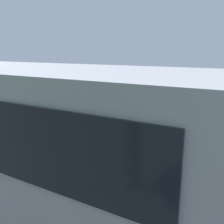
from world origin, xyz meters
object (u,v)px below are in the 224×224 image
object	(u,v)px
tour_bus	(14,144)
stunt_motorcycle	(116,97)
spectator_far_left	(125,142)
spectator_right	(45,125)
spectator_left	(96,136)
parked_motorcycle_silver	(191,190)
traffic_cone	(141,116)
spectator_centre	(66,129)

from	to	relation	value
tour_bus	stunt_motorcycle	size ratio (longest dim) A/B	4.85
spectator_far_left	spectator_right	distance (m)	3.11
spectator_left	parked_motorcycle_silver	distance (m)	3.06
tour_bus	spectator_right	size ratio (longest dim) A/B	5.06
spectator_right	traffic_cone	bearing A→B (deg)	-99.39
tour_bus	parked_motorcycle_silver	bearing A→B (deg)	-144.58
spectator_right	stunt_motorcycle	bearing A→B (deg)	-81.80
spectator_far_left	parked_motorcycle_silver	size ratio (longest dim) A/B	0.87
spectator_far_left	spectator_right	size ratio (longest dim) A/B	0.99
tour_bus	spectator_right	distance (m)	3.41
spectator_left	traffic_cone	xyz separation A→B (m)	(1.23, -5.51, -0.77)
parked_motorcycle_silver	stunt_motorcycle	size ratio (longest dim) A/B	1.10
spectator_centre	traffic_cone	distance (m)	5.58
traffic_cone	stunt_motorcycle	bearing A→B (deg)	-14.88
spectator_left	spectator_centre	size ratio (longest dim) A/B	0.99
spectator_centre	spectator_right	xyz separation A→B (m)	(0.96, -0.02, -0.01)
spectator_centre	traffic_cone	size ratio (longest dim) A/B	2.89
stunt_motorcycle	traffic_cone	world-z (taller)	stunt_motorcycle
tour_bus	spectator_far_left	bearing A→B (deg)	-112.29
spectator_centre	spectator_left	bearing A→B (deg)	-179.65
spectator_right	parked_motorcycle_silver	distance (m)	5.17
spectator_far_left	stunt_motorcycle	size ratio (longest dim) A/B	0.95
tour_bus	spectator_right	xyz separation A→B (m)	(2.00, -2.71, -0.56)
spectator_far_left	spectator_left	bearing A→B (deg)	0.52
spectator_right	traffic_cone	xyz separation A→B (m)	(-0.91, -5.51, -0.78)
stunt_motorcycle	traffic_cone	xyz separation A→B (m)	(-1.77, 0.47, -0.73)
tour_bus	spectator_centre	xyz separation A→B (m)	(1.04, -2.69, -0.55)
tour_bus	spectator_centre	distance (m)	2.94
tour_bus	spectator_left	distance (m)	2.76
tour_bus	spectator_left	xyz separation A→B (m)	(-0.14, -2.70, -0.57)
tour_bus	stunt_motorcycle	bearing A→B (deg)	-71.76
spectator_left	spectator_centre	world-z (taller)	spectator_centre
spectator_right	traffic_cone	distance (m)	5.63
spectator_right	parked_motorcycle_silver	world-z (taller)	spectator_right
spectator_centre	traffic_cone	xyz separation A→B (m)	(0.05, -5.52, -0.79)
stunt_motorcycle	traffic_cone	distance (m)	1.97
spectator_right	spectator_left	bearing A→B (deg)	179.79
spectator_far_left	spectator_centre	world-z (taller)	spectator_centre
stunt_motorcycle	spectator_far_left	bearing A→B (deg)	123.61
spectator_centre	spectator_right	size ratio (longest dim) A/B	1.01
tour_bus	parked_motorcycle_silver	size ratio (longest dim) A/B	4.43
spectator_far_left	stunt_motorcycle	world-z (taller)	stunt_motorcycle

